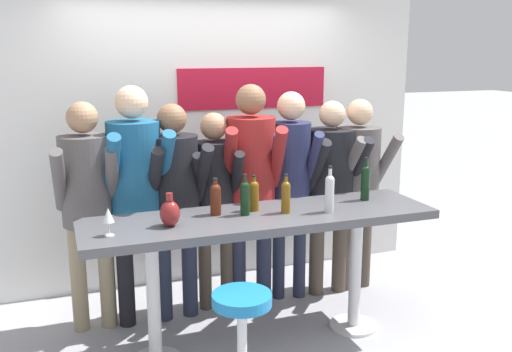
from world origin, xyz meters
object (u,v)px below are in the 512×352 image
at_px(person_center_right, 251,172).
at_px(person_right, 290,172).
at_px(person_rightmost, 358,174).
at_px(wine_glass_0, 108,216).
at_px(wine_bottle_4, 245,196).
at_px(tasting_table, 261,233).
at_px(wine_bottle_1, 286,195).
at_px(bar_stool, 242,331).
at_px(wine_bottle_3, 330,192).
at_px(wine_bottle_0, 216,198).
at_px(person_far_right, 331,178).
at_px(wine_bottle_5, 254,194).
at_px(wine_bottle_2, 365,181).
at_px(person_center, 215,190).
at_px(decorative_vase, 170,213).
at_px(person_center_left, 174,189).
at_px(person_left, 136,181).
at_px(person_far_left, 87,193).

relative_size(person_center_right, person_right, 1.04).
distance_m(person_rightmost, wine_glass_0, 2.30).
xyz_separation_m(person_rightmost, wine_bottle_4, (-1.24, -0.63, 0.07)).
relative_size(tasting_table, wine_bottle_4, 8.54).
height_order(person_right, wine_bottle_1, person_right).
distance_m(bar_stool, wine_bottle_3, 1.16).
relative_size(person_rightmost, wine_bottle_1, 6.10).
bearing_deg(wine_bottle_0, person_far_right, 25.24).
bearing_deg(wine_bottle_4, wine_bottle_3, -13.01).
distance_m(bar_stool, wine_glass_0, 1.06).
relative_size(tasting_table, person_rightmost, 1.46).
bearing_deg(person_rightmost, wine_bottle_0, -162.38).
height_order(person_right, wine_bottle_5, person_right).
relative_size(wine_bottle_2, wine_glass_0, 1.85).
relative_size(bar_stool, wine_glass_0, 3.97).
relative_size(person_center, wine_bottle_2, 4.92).
bearing_deg(tasting_table, person_rightmost, 30.15).
xyz_separation_m(tasting_table, person_far_right, (0.86, 0.64, 0.19)).
bearing_deg(person_center_right, wine_bottle_5, -95.92).
relative_size(tasting_table, wine_bottle_3, 7.45).
bearing_deg(wine_bottle_0, wine_bottle_4, -20.62).
relative_size(person_center_right, wine_glass_0, 10.32).
distance_m(bar_stool, wine_bottle_2, 1.55).
bearing_deg(person_center, person_rightmost, 7.90).
bearing_deg(person_right, wine_bottle_0, -132.92).
height_order(person_rightmost, decorative_vase, person_rightmost).
relative_size(person_right, wine_bottle_1, 6.38).
distance_m(person_center_left, person_rightmost, 1.61).
distance_m(bar_stool, person_center_right, 1.51).
xyz_separation_m(person_left, person_rightmost, (1.89, 0.04, -0.10)).
bearing_deg(tasting_table, wine_bottle_4, 166.13).
bearing_deg(person_center_right, wine_bottle_3, -56.13).
bearing_deg(person_center_left, person_center_right, 0.55).
distance_m(tasting_table, person_center, 0.71).
xyz_separation_m(person_center, wine_bottle_2, (1.01, -0.58, 0.12)).
bearing_deg(person_center_right, person_right, 13.72).
height_order(bar_stool, wine_bottle_2, wine_bottle_2).
bearing_deg(wine_bottle_2, person_center, 149.87).
bearing_deg(person_far_right, person_right, 179.69).
height_order(wine_bottle_2, wine_bottle_4, wine_bottle_2).
bearing_deg(wine_bottle_0, person_center_left, 108.89).
distance_m(person_center_left, person_center_right, 0.63).
distance_m(person_far_left, wine_bottle_5, 1.22).
bearing_deg(wine_bottle_2, decorative_vase, -174.45).
bearing_deg(tasting_table, person_center_right, 76.56).
relative_size(person_center, wine_bottle_5, 6.32).
distance_m(person_far_left, person_center, 0.97).
bearing_deg(wine_bottle_4, person_far_left, 148.05).
relative_size(person_center_left, person_center_right, 0.93).
bearing_deg(person_center_left, wine_bottle_3, -39.85).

